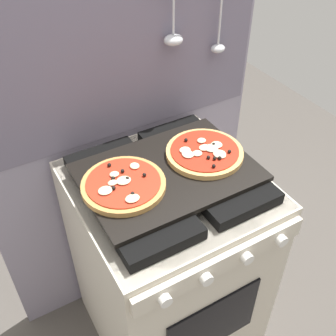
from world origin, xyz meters
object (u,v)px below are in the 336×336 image
(baking_tray, at_px, (168,172))
(stove, at_px, (168,262))
(pizza_left, at_px, (123,184))
(pizza_right, at_px, (205,152))

(baking_tray, bearing_deg, stove, -90.00)
(baking_tray, xyz_separation_m, pizza_left, (-0.15, 0.00, 0.02))
(pizza_right, bearing_deg, stove, -176.52)
(pizza_left, bearing_deg, pizza_right, 1.02)
(baking_tray, distance_m, pizza_right, 0.14)
(stove, relative_size, pizza_right, 3.54)
(pizza_right, bearing_deg, baking_tray, -177.18)
(stove, bearing_deg, pizza_right, 3.48)
(stove, xyz_separation_m, pizza_right, (0.14, 0.01, 0.48))
(stove, height_order, pizza_left, pizza_left)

